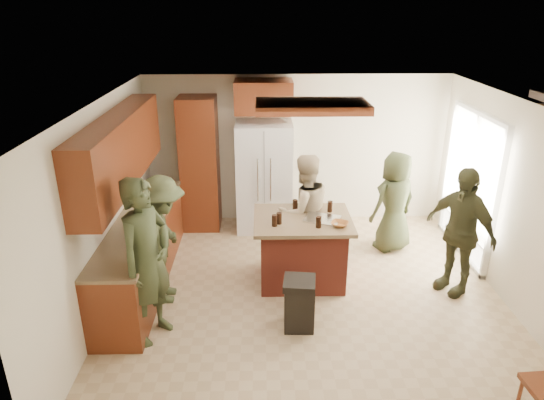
{
  "coord_description": "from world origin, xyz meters",
  "views": [
    {
      "loc": [
        -0.59,
        -5.38,
        3.54
      ],
      "look_at": [
        -0.46,
        0.5,
        1.15
      ],
      "focal_mm": 32.0,
      "sensor_mm": 36.0,
      "label": 1
    }
  ],
  "objects_px": {
    "person_behind_right": "(394,202)",
    "kitchen_island": "(302,249)",
    "refrigerator": "(264,177)",
    "person_side_right": "(460,231)",
    "trash_bin": "(299,303)",
    "person_front_left": "(147,261)",
    "person_counter": "(163,240)",
    "person_behind_left": "(304,212)"
  },
  "relations": [
    {
      "from": "person_behind_right",
      "to": "kitchen_island",
      "type": "relative_size",
      "value": 1.21
    },
    {
      "from": "refrigerator",
      "to": "kitchen_island",
      "type": "height_order",
      "value": "refrigerator"
    },
    {
      "from": "person_behind_right",
      "to": "person_side_right",
      "type": "bearing_deg",
      "value": 86.24
    },
    {
      "from": "person_side_right",
      "to": "trash_bin",
      "type": "distance_m",
      "value": 2.29
    },
    {
      "from": "person_side_right",
      "to": "kitchen_island",
      "type": "relative_size",
      "value": 1.33
    },
    {
      "from": "person_front_left",
      "to": "trash_bin",
      "type": "xyz_separation_m",
      "value": [
        1.67,
        0.11,
        -0.64
      ]
    },
    {
      "from": "person_counter",
      "to": "kitchen_island",
      "type": "bearing_deg",
      "value": -77.92
    },
    {
      "from": "person_side_right",
      "to": "kitchen_island",
      "type": "height_order",
      "value": "person_side_right"
    },
    {
      "from": "person_side_right",
      "to": "trash_bin",
      "type": "height_order",
      "value": "person_side_right"
    },
    {
      "from": "person_front_left",
      "to": "person_side_right",
      "type": "relative_size",
      "value": 1.12
    },
    {
      "from": "person_front_left",
      "to": "person_behind_right",
      "type": "height_order",
      "value": "person_front_left"
    },
    {
      "from": "person_behind_left",
      "to": "kitchen_island",
      "type": "height_order",
      "value": "person_behind_left"
    },
    {
      "from": "person_front_left",
      "to": "person_counter",
      "type": "xyz_separation_m",
      "value": [
        0.02,
        0.76,
        -0.13
      ]
    },
    {
      "from": "person_behind_right",
      "to": "person_side_right",
      "type": "xyz_separation_m",
      "value": [
        0.52,
        -1.18,
        0.08
      ]
    },
    {
      "from": "refrigerator",
      "to": "trash_bin",
      "type": "height_order",
      "value": "refrigerator"
    },
    {
      "from": "person_counter",
      "to": "trash_bin",
      "type": "bearing_deg",
      "value": -112.01
    },
    {
      "from": "person_behind_right",
      "to": "refrigerator",
      "type": "distance_m",
      "value": 2.12
    },
    {
      "from": "refrigerator",
      "to": "kitchen_island",
      "type": "xyz_separation_m",
      "value": [
        0.49,
        -1.72,
        -0.43
      ]
    },
    {
      "from": "person_front_left",
      "to": "person_counter",
      "type": "distance_m",
      "value": 0.77
    },
    {
      "from": "person_side_right",
      "to": "person_counter",
      "type": "distance_m",
      "value": 3.74
    },
    {
      "from": "person_behind_left",
      "to": "person_behind_right",
      "type": "xyz_separation_m",
      "value": [
        1.41,
        0.49,
        -0.06
      ]
    },
    {
      "from": "person_behind_left",
      "to": "refrigerator",
      "type": "xyz_separation_m",
      "value": [
        -0.55,
        1.31,
        0.06
      ]
    },
    {
      "from": "person_behind_right",
      "to": "kitchen_island",
      "type": "bearing_deg",
      "value": 4.04
    },
    {
      "from": "person_front_left",
      "to": "trash_bin",
      "type": "bearing_deg",
      "value": -57.83
    },
    {
      "from": "person_behind_left",
      "to": "kitchen_island",
      "type": "distance_m",
      "value": 0.55
    },
    {
      "from": "person_front_left",
      "to": "person_counter",
      "type": "height_order",
      "value": "person_front_left"
    },
    {
      "from": "person_behind_right",
      "to": "person_counter",
      "type": "bearing_deg",
      "value": -5.76
    },
    {
      "from": "person_front_left",
      "to": "trash_bin",
      "type": "relative_size",
      "value": 3.04
    },
    {
      "from": "person_behind_right",
      "to": "person_behind_left",
      "type": "bearing_deg",
      "value": -8.39
    },
    {
      "from": "person_behind_left",
      "to": "person_front_left",
      "type": "bearing_deg",
      "value": 18.93
    },
    {
      "from": "person_counter",
      "to": "refrigerator",
      "type": "bearing_deg",
      "value": -31.45
    },
    {
      "from": "person_front_left",
      "to": "kitchen_island",
      "type": "relative_size",
      "value": 1.49
    },
    {
      "from": "refrigerator",
      "to": "person_side_right",
      "type": "bearing_deg",
      "value": -38.89
    },
    {
      "from": "person_side_right",
      "to": "trash_bin",
      "type": "relative_size",
      "value": 2.71
    },
    {
      "from": "person_behind_right",
      "to": "person_counter",
      "type": "xyz_separation_m",
      "value": [
        -3.22,
        -1.3,
        0.05
      ]
    },
    {
      "from": "person_front_left",
      "to": "person_counter",
      "type": "bearing_deg",
      "value": 26.83
    },
    {
      "from": "person_side_right",
      "to": "person_counter",
      "type": "bearing_deg",
      "value": -120.93
    },
    {
      "from": "person_front_left",
      "to": "person_side_right",
      "type": "xyz_separation_m",
      "value": [
        3.76,
        0.88,
        -0.1
      ]
    },
    {
      "from": "person_front_left",
      "to": "kitchen_island",
      "type": "xyz_separation_m",
      "value": [
        1.78,
        1.15,
        -0.48
      ]
    },
    {
      "from": "person_behind_left",
      "to": "person_side_right",
      "type": "distance_m",
      "value": 2.05
    },
    {
      "from": "person_behind_left",
      "to": "kitchen_island",
      "type": "xyz_separation_m",
      "value": [
        -0.05,
        -0.41,
        -0.36
      ]
    },
    {
      "from": "person_behind_right",
      "to": "person_front_left",
      "type": "bearing_deg",
      "value": 4.7
    }
  ]
}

